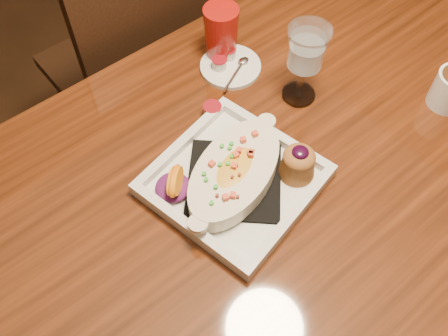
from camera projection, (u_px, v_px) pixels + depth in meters
floor at (272, 292)px, 1.59m from camera, size 7.00×7.00×0.00m
table at (298, 184)px, 1.05m from camera, size 1.50×0.90×0.75m
chair_far at (139, 67)px, 1.44m from camera, size 0.42×0.42×0.93m
plate at (239, 175)px, 0.91m from camera, size 0.32×0.32×0.08m
goblet at (306, 52)px, 0.95m from camera, size 0.08×0.08×0.18m
saucer at (229, 65)px, 1.09m from camera, size 0.13×0.13×0.09m
creamer_loose at (212, 111)px, 1.01m from camera, size 0.04×0.04×0.03m
red_tumbler at (221, 34)px, 1.07m from camera, size 0.08×0.08×0.13m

